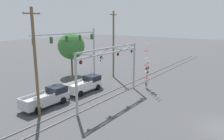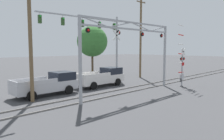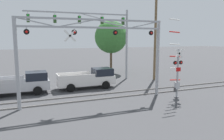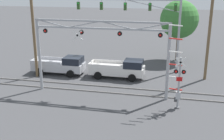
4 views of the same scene
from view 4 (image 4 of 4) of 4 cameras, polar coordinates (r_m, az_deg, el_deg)
rail_track_near at (r=24.86m, az=-2.07°, el=-4.49°), size 80.00×0.08×0.10m
rail_track_far at (r=26.16m, az=-1.28°, el=-3.36°), size 80.00×0.08×0.10m
crossing_gantry at (r=23.35m, az=-2.39°, el=5.08°), size 11.43×0.29×6.37m
crossing_signal_mast at (r=21.67m, az=13.29°, el=-2.30°), size 1.45×0.35×6.45m
traffic_signal_span at (r=30.22m, az=7.62°, el=10.59°), size 11.55×0.39×8.20m
pickup_truck_lead at (r=28.45m, az=1.59°, el=0.25°), size 5.56×2.25×1.92m
pickup_truck_following at (r=30.20m, az=-10.30°, el=0.98°), size 5.51×2.25×1.92m
utility_pole_left at (r=28.96m, az=-15.75°, el=9.03°), size 1.80×0.28×10.57m
utility_pole_right at (r=28.51m, az=19.34°, el=8.89°), size 1.80×0.28×10.86m
background_tree_beyond_span at (r=35.32m, az=13.51°, el=9.96°), size 4.61×4.61×7.38m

